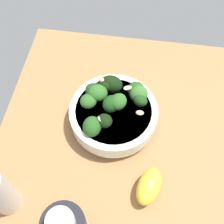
# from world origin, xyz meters

# --- Properties ---
(ground_plane) EXTENTS (0.57, 0.57, 0.04)m
(ground_plane) POSITION_xyz_m (0.00, 0.00, -0.02)
(ground_plane) COLOR #996D42
(bowl_of_broccoli) EXTENTS (0.19, 0.19, 0.09)m
(bowl_of_broccoli) POSITION_xyz_m (0.04, -0.03, 0.04)
(bowl_of_broccoli) COLOR white
(bowl_of_broccoli) RESTS_ON ground_plane
(lemon_wedge) EXTENTS (0.06, 0.08, 0.05)m
(lemon_wedge) POSITION_xyz_m (-0.05, 0.12, 0.02)
(lemon_wedge) COLOR yellow
(lemon_wedge) RESTS_ON ground_plane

